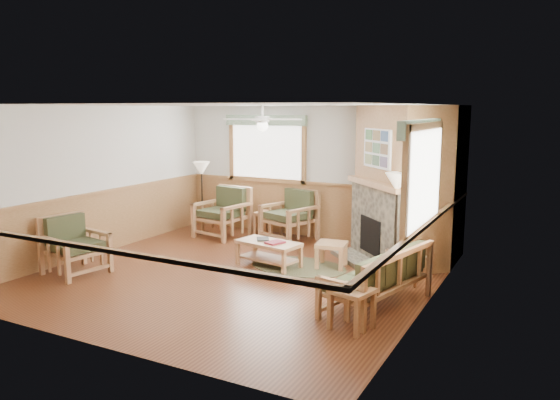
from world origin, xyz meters
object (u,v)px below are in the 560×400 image
at_px(coffee_table, 269,254).
at_px(armchair_back_left, 222,212).
at_px(end_table_chairs, 268,224).
at_px(end_table_sofa, 352,309).
at_px(sofa, 377,278).
at_px(floor_lamp_left, 202,198).
at_px(armchair_back_right, 289,215).
at_px(armchair_left, 75,245).
at_px(footstool, 331,255).
at_px(floor_lamp_right, 396,225).

bearing_deg(coffee_table, armchair_back_left, 152.53).
xyz_separation_m(end_table_chairs, end_table_sofa, (3.23, -3.77, -0.01)).
distance_m(sofa, end_table_chairs, 4.37).
bearing_deg(floor_lamp_left, armchair_back_left, -5.41).
bearing_deg(armchair_back_right, armchair_left, -99.71).
xyz_separation_m(armchair_back_right, end_table_chairs, (-0.49, 0.00, -0.24)).
relative_size(armchair_back_left, end_table_sofa, 2.00).
xyz_separation_m(armchair_left, coffee_table, (2.57, 1.80, -0.25)).
distance_m(end_table_sofa, floor_lamp_left, 5.75).
bearing_deg(end_table_sofa, armchair_left, 179.22).
bearing_deg(armchair_left, coffee_table, -44.90).
bearing_deg(sofa, armchair_back_left, -107.37).
xyz_separation_m(armchair_back_left, coffee_table, (1.92, -1.47, -0.30)).
height_order(armchair_back_left, armchair_back_right, armchair_back_left).
relative_size(armchair_back_left, end_table_chairs, 1.96).
xyz_separation_m(sofa, footstool, (-1.25, 1.44, -0.20)).
xyz_separation_m(armchair_left, end_table_sofa, (4.74, -0.06, -0.21)).
xyz_separation_m(floor_lamp_left, floor_lamp_right, (4.49, -1.08, 0.06)).
height_order(footstool, floor_lamp_left, floor_lamp_left).
height_order(armchair_back_left, end_table_sofa, armchair_back_left).
relative_size(armchair_back_right, end_table_sofa, 1.97).
distance_m(armchair_back_right, armchair_left, 4.21).
distance_m(sofa, floor_lamp_right, 1.51).
xyz_separation_m(armchair_left, floor_lamp_left, (0.12, 3.32, 0.31)).
height_order(coffee_table, end_table_sofa, end_table_sofa).
relative_size(sofa, end_table_chairs, 3.41).
bearing_deg(armchair_left, armchair_back_right, -18.33).
height_order(sofa, coffee_table, sofa).
bearing_deg(armchair_back_right, end_table_chairs, -161.34).
bearing_deg(footstool, floor_lamp_left, 162.50).
xyz_separation_m(armchair_back_left, end_table_sofa, (4.09, -3.33, -0.26)).
bearing_deg(armchair_back_right, armchair_back_left, -143.53).
distance_m(armchair_left, floor_lamp_right, 5.14).
bearing_deg(armchair_left, floor_lamp_left, 7.93).
bearing_deg(floor_lamp_left, armchair_left, -92.11).
relative_size(floor_lamp_left, floor_lamp_right, 0.93).
bearing_deg(footstool, end_table_chairs, 144.19).
bearing_deg(floor_lamp_right, coffee_table, -167.91).
xyz_separation_m(armchair_back_right, floor_lamp_right, (2.62, -1.46, 0.33)).
xyz_separation_m(armchair_back_left, floor_lamp_right, (3.96, -1.03, 0.32)).
distance_m(sofa, end_table_sofa, 0.88).
xyz_separation_m(sofa, armchair_left, (-4.78, -0.81, 0.06)).
distance_m(armchair_back_right, footstool, 2.13).
distance_m(armchair_left, footstool, 4.19).
bearing_deg(end_table_chairs, footstool, -35.81).
bearing_deg(floor_lamp_right, end_table_chairs, 154.81).
xyz_separation_m(armchair_back_left, end_table_chairs, (0.86, 0.43, -0.25)).
distance_m(armchair_back_right, coffee_table, 2.00).
bearing_deg(armchair_back_left, end_table_chairs, 35.67).
bearing_deg(armchair_back_right, floor_lamp_right, -10.50).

